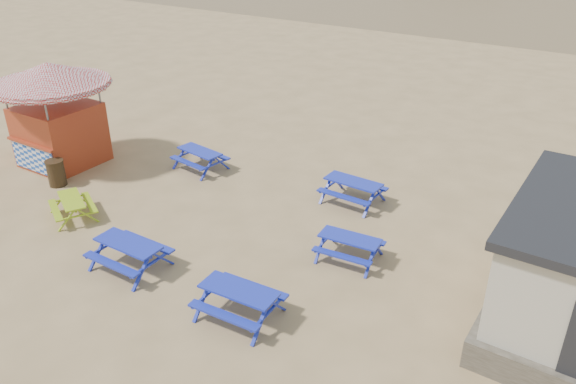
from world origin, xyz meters
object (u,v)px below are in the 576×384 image
Objects in this scene: picnic_table_blue_a at (200,160)px; ice_cream_kiosk at (54,101)px; picnic_table_yellow at (73,208)px; picnic_table_blue_b at (353,192)px; litter_bin at (56,173)px.

ice_cream_kiosk is at bearing -145.35° from picnic_table_blue_a.
picnic_table_yellow is 5.04m from ice_cream_kiosk.
ice_cream_kiosk reaches higher than picnic_table_blue_a.
picnic_table_blue_b is at bearing 67.04° from picnic_table_yellow.
picnic_table_yellow is at bearing -34.98° from ice_cream_kiosk.
picnic_table_blue_a is at bearing 25.96° from ice_cream_kiosk.
litter_bin reaches higher than picnic_table_blue_a.
ice_cream_kiosk is at bearing 135.61° from litter_bin.
picnic_table_blue_a is at bearing 48.86° from litter_bin.
picnic_table_blue_b is 8.94m from picnic_table_yellow.
picnic_table_blue_b is 11.31m from ice_cream_kiosk.
picnic_table_blue_b reaches higher than picnic_table_blue_a.
picnic_table_yellow is 2.08× the size of litter_bin.
picnic_table_blue_a is 0.45× the size of ice_cream_kiosk.
picnic_table_blue_a reaches higher than picnic_table_yellow.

